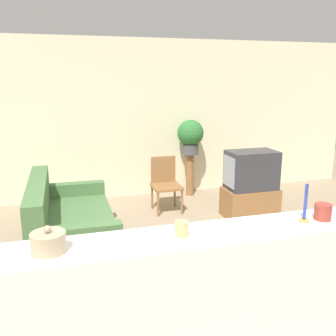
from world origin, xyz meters
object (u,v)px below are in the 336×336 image
object	(u,v)px
couch	(69,228)
potted_plant	(190,135)
decorative_bowl	(48,242)
television	(251,170)
wooden_chair	(165,182)

from	to	relation	value
couch	potted_plant	xyz separation A→B (m)	(2.14, 1.78, 0.77)
couch	decorative_bowl	xyz separation A→B (m)	(-0.13, -2.04, 0.74)
television	potted_plant	distance (m)	1.40
couch	potted_plant	distance (m)	2.89
television	wooden_chair	xyz separation A→B (m)	(-1.15, 0.61, -0.26)
potted_plant	decorative_bowl	world-z (taller)	potted_plant
wooden_chair	decorative_bowl	size ratio (longest dim) A/B	3.89
couch	wooden_chair	size ratio (longest dim) A/B	2.07
television	decorative_bowl	bearing A→B (deg)	-137.28
couch	wooden_chair	distance (m)	1.90
couch	television	xyz separation A→B (m)	(2.66, 0.53, 0.41)
television	wooden_chair	world-z (taller)	television
potted_plant	couch	bearing A→B (deg)	-140.21
wooden_chair	potted_plant	world-z (taller)	potted_plant
couch	wooden_chair	bearing A→B (deg)	37.23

